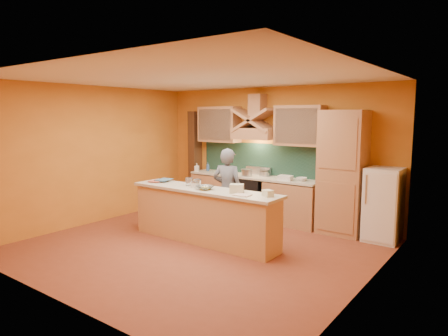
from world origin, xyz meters
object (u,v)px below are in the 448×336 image
Objects in this scene: fridge at (383,205)px; kitchen_scale at (195,185)px; person at (228,191)px; mixing_bowl at (205,188)px; stove at (253,197)px.

kitchen_scale is (-2.66, -1.95, 0.34)m from fridge.
person is (-2.51, -1.19, 0.15)m from fridge.
mixing_bowl is at bearing -3.42° from kitchen_scale.
stove is at bearing 97.91° from mixing_bowl.
mixing_bowl is at bearing 83.61° from person.
fridge is 3.14m from mixing_bowl.
kitchen_scale is (0.04, -1.95, 0.54)m from stove.
person is 5.70× the size of mixing_bowl.
person is 0.79m from kitchen_scale.
mixing_bowl is (0.23, -0.02, -0.01)m from kitchen_scale.
person is (0.19, -1.19, 0.35)m from stove.
mixing_bowl is (-2.43, -1.97, 0.33)m from fridge.
fridge is 2.78m from person.
fridge reaches higher than kitchen_scale.
stove is 2.06m from mixing_bowl.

